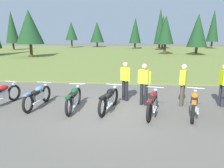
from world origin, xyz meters
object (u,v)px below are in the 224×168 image
at_px(rider_near_row_end, 183,82).
at_px(motorcycle_sky_blue, 38,96).
at_px(motorcycle_black, 109,99).
at_px(motorcycle_red, 1,95).
at_px(rider_with_back_turned, 223,83).
at_px(motorcycle_maroon, 153,103).
at_px(motorcycle_orange, 194,104).
at_px(rider_in_hivis_vest, 144,82).
at_px(motorcycle_british_green, 74,98).
at_px(rider_checking_bike, 125,79).

bearing_deg(rider_near_row_end, motorcycle_sky_blue, -173.32).
xyz_separation_m(motorcycle_sky_blue, motorcycle_black, (2.82, -0.15, 0.00)).
height_order(motorcycle_red, motorcycle_black, same).
bearing_deg(rider_with_back_turned, motorcycle_maroon, -157.36).
relative_size(motorcycle_orange, rider_with_back_turned, 1.22).
distance_m(motorcycle_black, rider_near_row_end, 2.99).
bearing_deg(rider_in_hivis_vest, motorcycle_british_green, -163.69).
xyz_separation_m(rider_checking_bike, rider_near_row_end, (2.28, -0.49, 0.00)).
bearing_deg(motorcycle_orange, motorcycle_sky_blue, 175.62).
bearing_deg(motorcycle_black, motorcycle_sky_blue, 176.89).
relative_size(motorcycle_black, motorcycle_orange, 1.01).
bearing_deg(rider_in_hivis_vest, motorcycle_black, -149.94).
relative_size(motorcycle_black, rider_with_back_turned, 1.24).
xyz_separation_m(rider_in_hivis_vest, rider_checking_bike, (-0.77, 0.55, 0.00)).
bearing_deg(rider_in_hivis_vest, motorcycle_red, -174.14).
height_order(motorcycle_red, motorcycle_orange, same).
relative_size(motorcycle_maroon, rider_checking_bike, 1.24).
xyz_separation_m(motorcycle_red, motorcycle_sky_blue, (1.55, -0.02, 0.00)).
relative_size(rider_checking_bike, rider_with_back_turned, 1.00).
xyz_separation_m(motorcycle_black, motorcycle_maroon, (1.57, -0.30, 0.00)).
xyz_separation_m(motorcycle_maroon, rider_with_back_turned, (2.79, 1.17, 0.51)).
xyz_separation_m(motorcycle_red, rider_with_back_turned, (8.73, 0.69, 0.51)).
xyz_separation_m(motorcycle_red, motorcycle_black, (4.37, -0.18, 0.00)).
bearing_deg(motorcycle_red, rider_checking_bike, 12.97).
relative_size(rider_in_hivis_vest, rider_with_back_turned, 1.00).
height_order(motorcycle_sky_blue, rider_checking_bike, rider_checking_bike).
xyz_separation_m(motorcycle_black, motorcycle_orange, (2.99, -0.29, 0.00)).
relative_size(rider_near_row_end, rider_with_back_turned, 1.00).
bearing_deg(motorcycle_black, rider_checking_bike, 67.30).
height_order(motorcycle_maroon, rider_checking_bike, rider_checking_bike).
bearing_deg(motorcycle_sky_blue, rider_with_back_turned, 5.67).
xyz_separation_m(motorcycle_sky_blue, rider_near_row_end, (5.65, 0.66, 0.51)).
bearing_deg(motorcycle_maroon, motorcycle_orange, 0.29).
height_order(motorcycle_sky_blue, rider_in_hivis_vest, rider_in_hivis_vest).
distance_m(motorcycle_british_green, motorcycle_black, 1.34).
distance_m(rider_in_hivis_vest, rider_checking_bike, 0.94).
bearing_deg(motorcycle_british_green, motorcycle_black, 0.67).
height_order(rider_in_hivis_vest, rider_checking_bike, same).
relative_size(motorcycle_sky_blue, motorcycle_british_green, 1.00).
relative_size(motorcycle_red, rider_checking_bike, 1.22).
bearing_deg(motorcycle_british_green, motorcycle_sky_blue, 173.50).
bearing_deg(motorcycle_orange, motorcycle_red, 176.36).
bearing_deg(motorcycle_red, motorcycle_black, -2.31).
relative_size(motorcycle_red, motorcycle_british_green, 0.97).
height_order(motorcycle_british_green, motorcycle_black, same).
height_order(motorcycle_orange, rider_near_row_end, rider_near_row_end).
xyz_separation_m(rider_in_hivis_vest, rider_with_back_turned, (3.05, 0.11, 0.00)).
relative_size(motorcycle_sky_blue, rider_checking_bike, 1.26).
xyz_separation_m(motorcycle_maroon, rider_near_row_end, (1.26, 1.11, 0.51)).
bearing_deg(rider_checking_bike, motorcycle_sky_blue, -161.06).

